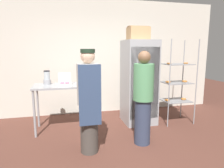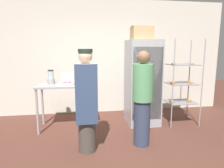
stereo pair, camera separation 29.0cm
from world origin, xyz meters
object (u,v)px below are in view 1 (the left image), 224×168
at_px(donut_box, 65,83).
at_px(refrigerator, 139,82).
at_px(blender_pitcher, 47,78).
at_px(cardboard_storage_box, 138,33).
at_px(person_customer, 143,98).
at_px(baking_rack, 176,83).
at_px(person_baker, 89,100).

bearing_deg(donut_box, refrigerator, 5.83).
distance_m(blender_pitcher, cardboard_storage_box, 2.09).
distance_m(refrigerator, donut_box, 1.60).
height_order(donut_box, person_customer, person_customer).
height_order(baking_rack, person_customer, baking_rack).
bearing_deg(cardboard_storage_box, person_baker, -137.65).
distance_m(refrigerator, person_baker, 1.66).
distance_m(blender_pitcher, person_customer, 1.97).
xyz_separation_m(blender_pitcher, person_customer, (1.61, -1.11, -0.23)).
distance_m(donut_box, cardboard_storage_box, 1.84).
relative_size(donut_box, blender_pitcher, 0.88).
xyz_separation_m(donut_box, person_customer, (1.27, -0.85, -0.15)).
bearing_deg(blender_pitcher, refrigerator, -2.68).
bearing_deg(person_baker, person_customer, 4.94).
distance_m(baking_rack, donut_box, 2.40).
height_order(person_baker, person_customer, person_baker).
height_order(refrigerator, blender_pitcher, refrigerator).
height_order(refrigerator, baking_rack, baking_rack).
distance_m(donut_box, person_customer, 1.54).
bearing_deg(baking_rack, blender_pitcher, 174.45).
relative_size(donut_box, person_baker, 0.15).
bearing_deg(person_customer, baking_rack, 36.58).
relative_size(person_baker, person_customer, 1.02).
height_order(refrigerator, person_baker, refrigerator).
bearing_deg(blender_pitcher, baking_rack, -5.55).
height_order(refrigerator, donut_box, refrigerator).
relative_size(refrigerator, baking_rack, 0.99).
distance_m(person_baker, person_customer, 0.93).
bearing_deg(blender_pitcher, person_baker, -60.03).
xyz_separation_m(blender_pitcher, person_baker, (0.68, -1.19, -0.20)).
height_order(baking_rack, cardboard_storage_box, cardboard_storage_box).
distance_m(cardboard_storage_box, person_baker, 1.96).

